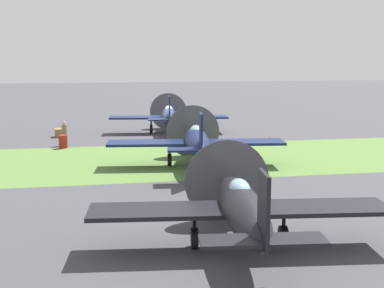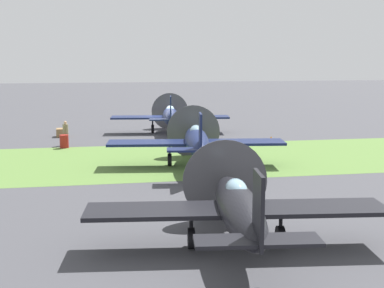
{
  "view_description": "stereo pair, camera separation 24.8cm",
  "coord_description": "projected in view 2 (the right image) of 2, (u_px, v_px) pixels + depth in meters",
  "views": [
    {
      "loc": [
        -5.06,
        -41.93,
        6.34
      ],
      "look_at": [
        0.11,
        -13.52,
        1.36
      ],
      "focal_mm": 48.6,
      "sensor_mm": 36.0,
      "label": 1
    },
    {
      "loc": [
        -4.82,
        -41.97,
        6.34
      ],
      "look_at": [
        0.11,
        -13.52,
        1.36
      ],
      "focal_mm": 48.6,
      "sensor_mm": 36.0,
      "label": 2
    }
  ],
  "objects": [
    {
      "name": "airplane_wingman",
      "position": [
        196.0,
        141.0,
        29.45
      ],
      "size": [
        10.25,
        8.14,
        3.63
      ],
      "rotation": [
        0.0,
        0.0,
        -0.12
      ],
      "color": "#141E47",
      "rests_on": "ground"
    },
    {
      "name": "ground_crew_chief",
      "position": [
        66.0,
        132.0,
        36.73
      ],
      "size": [
        0.38,
        0.59,
        1.73
      ],
      "rotation": [
        0.0,
        0.0,
        1.17
      ],
      "color": "#847A5B",
      "rests_on": "ground"
    },
    {
      "name": "ground_plane",
      "position": [
        163.0,
        133.0,
        42.64
      ],
      "size": [
        160.0,
        160.0,
        0.0
      ],
      "primitive_type": "plane",
      "color": "#424247"
    },
    {
      "name": "runway_marker_cone",
      "position": [
        271.0,
        139.0,
        38.16
      ],
      "size": [
        0.36,
        0.36,
        0.44
      ],
      "primitive_type": "cone",
      "color": "orange",
      "rests_on": "ground"
    },
    {
      "name": "airplane_lead",
      "position": [
        170.0,
        116.0,
        42.13
      ],
      "size": [
        9.73,
        7.72,
        3.45
      ],
      "rotation": [
        0.0,
        0.0,
        -0.12
      ],
      "color": "#141E47",
      "rests_on": "ground"
    },
    {
      "name": "supply_crate",
      "position": [
        62.0,
        133.0,
        40.66
      ],
      "size": [
        0.93,
        0.93,
        0.64
      ],
      "primitive_type": "cube",
      "rotation": [
        0.0,
        0.0,
        0.04
      ],
      "color": "olive",
      "rests_on": "ground"
    },
    {
      "name": "fuel_drum",
      "position": [
        64.0,
        141.0,
        35.72
      ],
      "size": [
        0.6,
        0.6,
        0.9
      ],
      "primitive_type": "cylinder",
      "color": "maroon",
      "rests_on": "ground"
    },
    {
      "name": "airplane_trail",
      "position": [
        238.0,
        207.0,
        16.72
      ],
      "size": [
        10.02,
        7.95,
        3.55
      ],
      "rotation": [
        0.0,
        0.0,
        -0.11
      ],
      "color": "black",
      "rests_on": "ground"
    },
    {
      "name": "grass_verge",
      "position": [
        184.0,
        159.0,
        31.87
      ],
      "size": [
        120.0,
        11.0,
        0.01
      ],
      "primitive_type": "cube",
      "color": "#567A38",
      "rests_on": "ground"
    }
  ]
}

